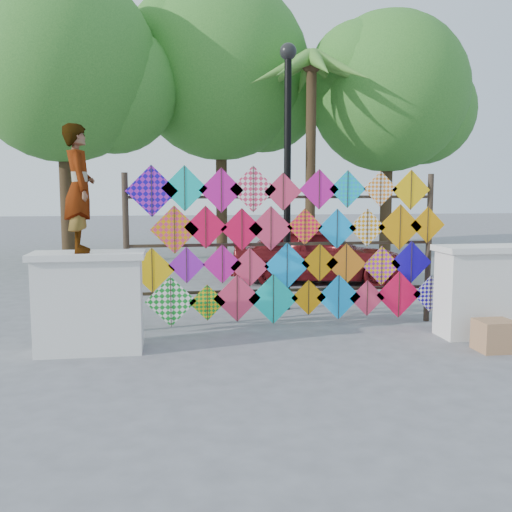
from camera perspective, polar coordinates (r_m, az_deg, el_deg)
name	(u,v)px	position (r m, az deg, el deg)	size (l,w,h in m)	color
ground	(295,339)	(7.97, 3.88, -8.33)	(80.00, 80.00, 0.00)	gray
parapet_left	(89,302)	(7.51, -16.33, -4.40)	(1.40, 0.65, 1.28)	white
parapet_right	(486,290)	(8.64, 22.01, -3.21)	(1.40, 0.65, 1.28)	white
kite_rack	(288,247)	(8.46, 3.19, 0.93)	(4.89, 0.24, 2.41)	#30241A
tree_west	(66,67)	(17.09, -18.50, 17.50)	(5.85, 5.20, 8.01)	#3E2B1A
tree_mid	(224,72)	(19.00, -3.22, 17.89)	(6.30, 5.60, 8.61)	#3E2B1A
tree_east	(391,94)	(18.57, 13.37, 15.52)	(5.40, 4.80, 7.42)	#3E2B1A
palm_tree	(311,83)	(16.25, 5.57, 16.85)	(3.62, 3.62, 5.83)	#3E2B1A
vendor_woman	(79,189)	(7.39, -17.27, 6.45)	(0.57, 0.38, 1.58)	#99999E
sedan	(317,254)	(12.76, 6.10, 0.23)	(1.52, 3.78, 1.29)	maroon
lamppost	(288,152)	(9.74, 3.17, 10.36)	(0.28, 0.28, 4.46)	black
cardboard_box_near	(494,336)	(7.97, 22.74, -7.35)	(0.45, 0.40, 0.40)	#AF7754
cardboard_box_far	(502,331)	(8.52, 23.42, -6.89)	(0.34, 0.31, 0.28)	#AF7754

